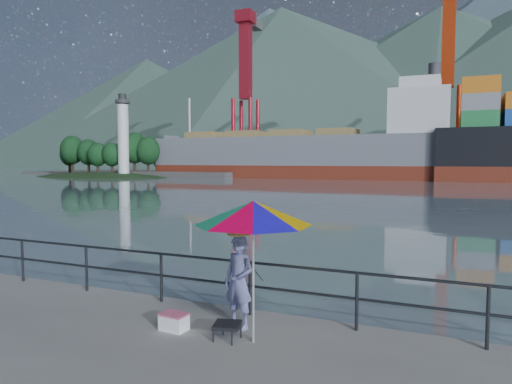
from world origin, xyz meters
TOP-DOWN VIEW (x-y plane):
  - harbor_water at (0.00, 130.00)m, footprint 500.00×280.00m
  - far_dock at (10.00, 93.00)m, footprint 200.00×40.00m
  - guardrail at (0.00, 1.70)m, footprint 22.00×0.06m
  - lighthouse_islet at (-54.97, 61.99)m, footprint 48.00×26.40m
  - fisherman at (3.09, 1.02)m, footprint 0.66×0.52m
  - beach_umbrella at (3.59, 0.52)m, footprint 2.46×2.46m
  - folding_stool at (3.16, 0.44)m, footprint 0.52×0.52m
  - cooler_bag at (2.12, 0.47)m, footprint 0.48×0.34m
  - fishing_rod at (2.80, 2.08)m, footprint 0.08×1.62m
  - bulk_carrier at (-15.11, 71.35)m, footprint 57.53×9.96m

SIDE VIEW (x-z plane):
  - harbor_water at x=0.00m, z-range 0.00..0.00m
  - far_dock at x=10.00m, z-range -0.20..0.20m
  - fishing_rod at x=2.80m, z-range -0.57..0.57m
  - cooler_bag at x=2.12m, z-range 0.00..0.26m
  - folding_stool at x=3.16m, z-range 0.01..0.29m
  - lighthouse_islet at x=-54.97m, z-range -9.34..9.86m
  - guardrail at x=0.00m, z-range 0.01..1.03m
  - fisherman at x=3.09m, z-range 0.00..1.61m
  - beach_umbrella at x=3.59m, z-range 0.95..3.23m
  - bulk_carrier at x=-15.11m, z-range -3.21..11.29m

